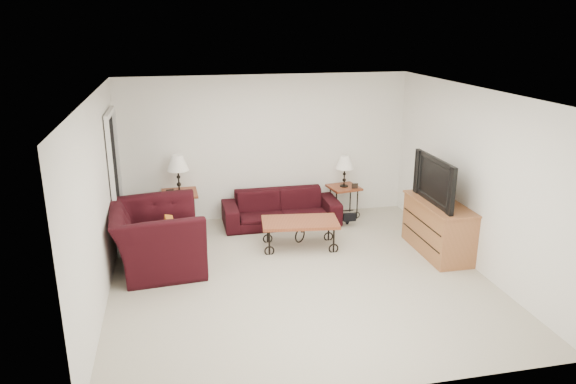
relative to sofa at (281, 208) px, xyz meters
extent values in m
plane|color=#B9AE9E|center=(-0.16, -2.02, -0.29)|extent=(5.00, 5.00, 0.00)
cube|color=white|center=(-0.16, 0.48, 0.96)|extent=(5.00, 0.02, 2.50)
cube|color=white|center=(-0.16, -4.52, 0.96)|extent=(5.00, 0.02, 2.50)
cube|color=white|center=(-2.66, -2.02, 0.96)|extent=(0.02, 5.00, 2.50)
cube|color=white|center=(2.34, -2.02, 0.96)|extent=(0.02, 5.00, 2.50)
plane|color=white|center=(-0.16, -2.02, 2.21)|extent=(5.00, 5.00, 0.00)
cube|color=black|center=(-2.63, -0.37, 0.73)|extent=(0.08, 0.94, 2.04)
imported|color=black|center=(0.00, 0.00, 0.00)|extent=(1.98, 0.77, 0.58)
cube|color=brown|center=(-1.69, 0.18, 0.03)|extent=(0.59, 0.59, 0.63)
cube|color=brown|center=(1.17, 0.18, -0.01)|extent=(0.58, 0.58, 0.55)
cube|color=black|center=(-1.84, 0.03, 0.40)|extent=(0.13, 0.04, 0.11)
cube|color=black|center=(1.32, 0.03, 0.31)|extent=(0.11, 0.02, 0.09)
cube|color=brown|center=(0.09, -1.04, -0.07)|extent=(1.22, 0.76, 0.43)
imported|color=black|center=(-2.04, -1.31, 0.16)|extent=(1.33, 1.49, 0.91)
cube|color=#CF611A|center=(-1.89, -1.36, 0.23)|extent=(0.14, 0.42, 0.41)
cube|color=#A35E3C|center=(2.07, -1.65, 0.11)|extent=(0.55, 1.33, 0.80)
imported|color=black|center=(2.05, -1.65, 0.85)|extent=(0.16, 1.19, 0.68)
ellipsoid|color=black|center=(1.11, -0.26, -0.07)|extent=(0.39, 0.34, 0.43)
camera|label=1|loc=(-1.70, -8.55, 3.06)|focal=33.71mm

